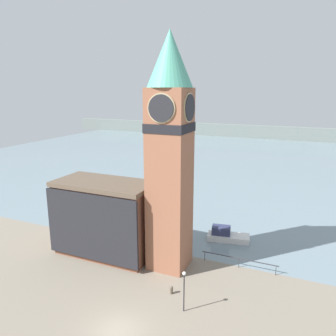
# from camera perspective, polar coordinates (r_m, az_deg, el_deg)

# --- Properties ---
(ground_plane) EXTENTS (160.00, 160.00, 0.00)m
(ground_plane) POSITION_cam_1_polar(r_m,az_deg,el_deg) (29.51, -8.91, -26.26)
(ground_plane) COLOR gray
(water) EXTENTS (160.00, 120.00, 0.00)m
(water) POSITION_cam_1_polar(r_m,az_deg,el_deg) (95.41, 15.26, 1.67)
(water) COLOR gray
(water) RESTS_ON ground_plane
(far_shoreline) EXTENTS (180.00, 3.00, 5.00)m
(far_shoreline) POSITION_cam_1_polar(r_m,az_deg,el_deg) (134.28, 17.85, 5.90)
(far_shoreline) COLOR slate
(far_shoreline) RESTS_ON water
(pier_railing) EXTENTS (8.27, 0.08, 1.09)m
(pier_railing) POSITION_cam_1_polar(r_m,az_deg,el_deg) (37.46, 12.26, -15.32)
(pier_railing) COLOR #333338
(pier_railing) RESTS_ON ground_plane
(clock_tower) EXTENTS (4.51, 4.51, 24.35)m
(clock_tower) POSITION_cam_1_polar(r_m,az_deg,el_deg) (33.06, 0.31, 3.26)
(clock_tower) COLOR #935B42
(clock_tower) RESTS_ON ground_plane
(pier_building) EXTENTS (11.48, 5.80, 8.71)m
(pier_building) POSITION_cam_1_polar(r_m,az_deg,el_deg) (38.86, -10.95, -8.54)
(pier_building) COLOR brown
(pier_building) RESTS_ON ground_plane
(boat_near) EXTENTS (5.53, 3.00, 1.78)m
(boat_near) POSITION_cam_1_polar(r_m,az_deg,el_deg) (43.39, 10.11, -11.46)
(boat_near) COLOR silver
(boat_near) RESTS_ON water
(mooring_bollard_near) EXTENTS (0.31, 0.31, 0.76)m
(mooring_bollard_near) POSITION_cam_1_polar(r_m,az_deg,el_deg) (32.94, 0.59, -20.43)
(mooring_bollard_near) COLOR brown
(mooring_bollard_near) RESTS_ON ground_plane
(lamp_post) EXTENTS (0.32, 0.32, 3.81)m
(lamp_post) POSITION_cam_1_polar(r_m,az_deg,el_deg) (29.63, 2.82, -19.48)
(lamp_post) COLOR black
(lamp_post) RESTS_ON ground_plane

